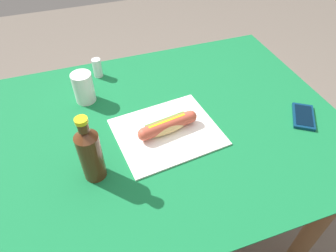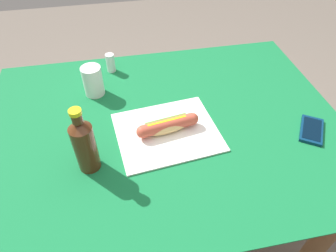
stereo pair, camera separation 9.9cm
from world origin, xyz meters
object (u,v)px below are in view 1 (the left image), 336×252
object	(u,v)px
hot_dog	(168,125)
soda_bottle	(90,153)
salt_shaker	(97,68)
cell_phone	(303,116)
drinking_cup	(84,88)

from	to	relation	value
hot_dog	soda_bottle	world-z (taller)	soda_bottle
soda_bottle	salt_shaker	size ratio (longest dim) A/B	2.89
cell_phone	drinking_cup	world-z (taller)	drinking_cup
soda_bottle	drinking_cup	xyz separation A→B (m)	(0.02, 0.36, -0.04)
hot_dog	soda_bottle	bearing A→B (deg)	-159.93
cell_phone	soda_bottle	world-z (taller)	soda_bottle
cell_phone	soda_bottle	distance (m)	0.74
hot_dog	salt_shaker	size ratio (longest dim) A/B	2.75
hot_dog	salt_shaker	world-z (taller)	salt_shaker
hot_dog	soda_bottle	xyz separation A→B (m)	(-0.26, -0.09, 0.06)
hot_dog	cell_phone	xyz separation A→B (m)	(0.48, -0.09, -0.03)
cell_phone	salt_shaker	world-z (taller)	salt_shaker
hot_dog	drinking_cup	bearing A→B (deg)	131.93
hot_dog	drinking_cup	distance (m)	0.35
soda_bottle	salt_shaker	xyz separation A→B (m)	(0.09, 0.50, -0.06)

